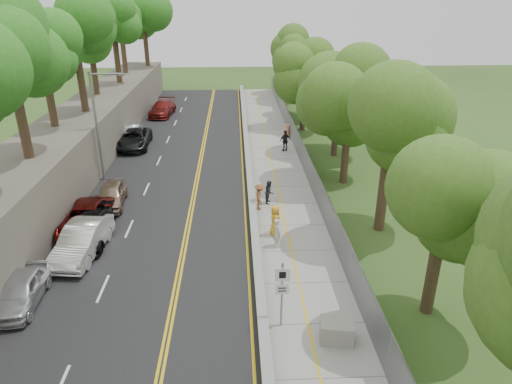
# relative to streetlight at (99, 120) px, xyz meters

# --- Properties ---
(ground) EXTENTS (140.00, 140.00, 0.00)m
(ground) POSITION_rel_streetlight_xyz_m (10.46, -14.00, -4.64)
(ground) COLOR #33511E
(ground) RESTS_ON ground
(road) EXTENTS (11.20, 66.00, 0.04)m
(road) POSITION_rel_streetlight_xyz_m (5.06, 1.00, -4.62)
(road) COLOR black
(road) RESTS_ON ground
(sidewalk) EXTENTS (4.20, 66.00, 0.05)m
(sidewalk) POSITION_rel_streetlight_xyz_m (13.01, 1.00, -4.61)
(sidewalk) COLOR gray
(sidewalk) RESTS_ON ground
(jersey_barrier) EXTENTS (0.42, 66.00, 0.60)m
(jersey_barrier) POSITION_rel_streetlight_xyz_m (10.71, 1.00, -4.34)
(jersey_barrier) COLOR #B1C91C
(jersey_barrier) RESTS_ON ground
(rock_embankment) EXTENTS (5.00, 66.00, 4.00)m
(rock_embankment) POSITION_rel_streetlight_xyz_m (-3.04, 1.00, -2.64)
(rock_embankment) COLOR #595147
(rock_embankment) RESTS_ON ground
(chainlink_fence) EXTENTS (0.04, 66.00, 2.00)m
(chainlink_fence) POSITION_rel_streetlight_xyz_m (15.11, 1.00, -3.64)
(chainlink_fence) COLOR slate
(chainlink_fence) RESTS_ON ground
(trees_embankment) EXTENTS (6.40, 66.00, 13.00)m
(trees_embankment) POSITION_rel_streetlight_xyz_m (-2.54, 1.00, 5.86)
(trees_embankment) COLOR #358623
(trees_embankment) RESTS_ON rock_embankment
(trees_fenceside) EXTENTS (7.00, 66.00, 14.00)m
(trees_fenceside) POSITION_rel_streetlight_xyz_m (17.46, 1.00, 2.36)
(trees_fenceside) COLOR #4A7824
(trees_fenceside) RESTS_ON ground
(streetlight) EXTENTS (2.52, 0.22, 8.00)m
(streetlight) POSITION_rel_streetlight_xyz_m (0.00, 0.00, 0.00)
(streetlight) COLOR gray
(streetlight) RESTS_ON ground
(signpost) EXTENTS (0.62, 0.09, 3.10)m
(signpost) POSITION_rel_streetlight_xyz_m (11.51, -17.02, -2.68)
(signpost) COLOR gray
(signpost) RESTS_ON sidewalk
(construction_barrel) EXTENTS (0.61, 0.61, 1.01)m
(construction_barrel) POSITION_rel_streetlight_xyz_m (14.76, 10.97, -4.09)
(construction_barrel) COLOR #CF4700
(construction_barrel) RESTS_ON sidewalk
(concrete_block) EXTENTS (1.49, 1.22, 0.89)m
(concrete_block) POSITION_rel_streetlight_xyz_m (13.66, -18.00, -4.14)
(concrete_block) COLOR gray
(concrete_block) RESTS_ON sidewalk
(car_0) EXTENTS (1.82, 4.19, 1.41)m
(car_0) POSITION_rel_streetlight_xyz_m (-0.02, -14.98, -3.90)
(car_0) COLOR silver
(car_0) RESTS_ON road
(car_1) EXTENTS (2.29, 5.25, 1.68)m
(car_1) POSITION_rel_streetlight_xyz_m (1.46, -10.80, -3.76)
(car_1) COLOR white
(car_1) RESTS_ON road
(car_2) EXTENTS (2.44, 5.30, 1.47)m
(car_2) POSITION_rel_streetlight_xyz_m (0.81, -7.96, -3.86)
(car_2) COLOR #5D0F0D
(car_2) RESTS_ON road
(car_3) EXTENTS (2.06, 4.88, 1.41)m
(car_3) POSITION_rel_streetlight_xyz_m (1.46, -9.30, -3.90)
(car_3) COLOR black
(car_3) RESTS_ON road
(car_4) EXTENTS (2.11, 4.44, 1.47)m
(car_4) POSITION_rel_streetlight_xyz_m (1.46, -4.60, -3.87)
(car_4) COLOR #9A7A66
(car_4) RESTS_ON road
(car_5) EXTENTS (1.61, 4.57, 1.50)m
(car_5) POSITION_rel_streetlight_xyz_m (-0.14, 9.43, -3.85)
(car_5) COLOR silver
(car_5) RESTS_ON road
(car_6) EXTENTS (2.77, 5.71, 1.57)m
(car_6) POSITION_rel_streetlight_xyz_m (0.58, 7.79, -3.82)
(car_6) COLOR black
(car_6) RESTS_ON road
(car_7) EXTENTS (2.78, 5.76, 1.62)m
(car_7) POSITION_rel_streetlight_xyz_m (1.46, 19.39, -3.79)
(car_7) COLOR maroon
(car_7) RESTS_ON road
(car_8) EXTENTS (1.91, 4.47, 1.50)m
(car_8) POSITION_rel_streetlight_xyz_m (0.96, 21.12, -3.85)
(car_8) COLOR silver
(car_8) RESTS_ON road
(painter_0) EXTENTS (0.68, 0.95, 1.82)m
(painter_0) POSITION_rel_streetlight_xyz_m (11.91, -9.10, -3.68)
(painter_0) COLOR orange
(painter_0) RESTS_ON sidewalk
(painter_1) EXTENTS (0.60, 0.71, 1.66)m
(painter_1) POSITION_rel_streetlight_xyz_m (11.91, -10.40, -3.76)
(painter_1) COLOR silver
(painter_1) RESTS_ON sidewalk
(painter_2) EXTENTS (0.78, 0.89, 1.56)m
(painter_2) POSITION_rel_streetlight_xyz_m (11.91, -4.73, -3.81)
(painter_2) COLOR #212328
(painter_2) RESTS_ON sidewalk
(painter_3) EXTENTS (0.73, 1.17, 1.75)m
(painter_3) POSITION_rel_streetlight_xyz_m (11.21, -5.66, -3.72)
(painter_3) COLOR #95532C
(painter_3) RESTS_ON sidewalk
(person_far) EXTENTS (1.20, 0.83, 1.89)m
(person_far) POSITION_rel_streetlight_xyz_m (14.11, 5.99, -3.64)
(person_far) COLOR black
(person_far) RESTS_ON sidewalk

